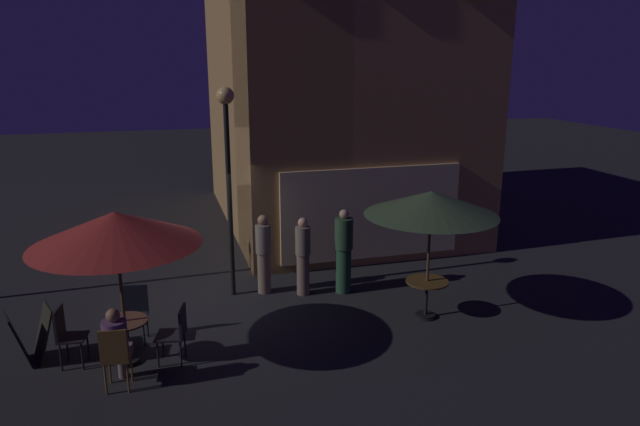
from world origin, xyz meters
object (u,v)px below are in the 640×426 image
patron_seated_0 (116,342)px  patron_standing_2 (264,254)px  cafe_chair_3 (115,354)px  menu_sandwich_board (31,336)px  street_lamp_near_corner (228,152)px  patron_standing_3 (303,256)px  cafe_chair_2 (66,332)px  patio_umbrella_0 (116,229)px  patio_umbrella_1 (431,203)px  patron_standing_1 (344,251)px  cafe_table_0 (126,333)px  cafe_chair_0 (177,330)px  cafe_chair_1 (135,309)px  cafe_table_1 (427,290)px

patron_seated_0 → patron_standing_2: (2.67, 2.88, 0.13)m
cafe_chair_3 → menu_sandwich_board: bearing=53.4°
cafe_chair_3 → patron_seated_0: bearing=-0.0°
street_lamp_near_corner → patron_standing_3: size_ratio=2.57×
cafe_chair_2 → patron_standing_3: size_ratio=0.60×
patio_umbrella_0 → patio_umbrella_1: 5.25m
patron_standing_2 → patron_seated_0: bearing=127.5°
patron_standing_2 → patron_standing_3: 0.80m
menu_sandwich_board → patron_standing_1: 5.76m
patio_umbrella_1 → cafe_chair_3: patio_umbrella_1 is taller
patron_seated_0 → cafe_table_0: bearing=0.0°
cafe_chair_0 → cafe_chair_1: size_ratio=0.95×
patio_umbrella_0 → cafe_chair_0: size_ratio=2.79×
menu_sandwich_board → patio_umbrella_1: 6.90m
street_lamp_near_corner → cafe_table_1: street_lamp_near_corner is taller
patio_umbrella_0 → cafe_chair_2: patio_umbrella_0 is taller
cafe_chair_1 → patron_standing_2: patron_standing_2 is taller
patron_standing_2 → patron_standing_3: patron_standing_2 is taller
menu_sandwich_board → cafe_chair_0: cafe_chair_0 is taller
cafe_chair_1 → patron_standing_1: size_ratio=0.55×
cafe_chair_1 → patron_standing_2: bearing=129.3°
cafe_chair_3 → patron_standing_2: patron_standing_2 is taller
patron_standing_1 → cafe_chair_3: bearing=80.2°
patron_standing_3 → cafe_table_0: bearing=-33.5°
patio_umbrella_0 → patron_standing_3: (3.33, 1.90, -1.38)m
patio_umbrella_1 → patron_seated_0: size_ratio=1.93×
cafe_table_0 → street_lamp_near_corner: bearing=49.1°
patron_seated_0 → patron_standing_2: bearing=-36.0°
menu_sandwich_board → patio_umbrella_1: (6.68, -0.23, 1.73)m
street_lamp_near_corner → cafe_chair_3: size_ratio=4.15×
patron_standing_3 → patio_umbrella_1: bearing=75.6°
cafe_chair_0 → patron_seated_0: bearing=43.7°
cafe_table_0 → patron_seated_0: bearing=-96.9°
menu_sandwich_board → patron_standing_2: bearing=3.6°
street_lamp_near_corner → cafe_table_1: size_ratio=5.32×
menu_sandwich_board → patron_seated_0: bearing=-59.7°
street_lamp_near_corner → cafe_chair_1: street_lamp_near_corner is taller
street_lamp_near_corner → menu_sandwich_board: (-3.40, -1.82, -2.47)m
cafe_table_0 → patio_umbrella_0: (0.00, -0.00, 1.68)m
patron_seated_0 → patron_standing_1: 4.90m
patron_standing_2 → cafe_chair_3: bearing=128.7°
cafe_table_1 → patron_standing_3: patron_standing_3 is taller
menu_sandwich_board → cafe_table_0: bearing=-37.3°
patio_umbrella_0 → patron_standing_1: bearing=23.2°
patio_umbrella_0 → patron_seated_0: 1.64m
cafe_table_0 → menu_sandwich_board: bearing=162.6°
patio_umbrella_0 → cafe_chair_2: (-0.87, 0.15, -1.62)m
patron_seated_0 → cafe_table_1: bearing=-73.5°
patio_umbrella_0 → patron_standing_2: (2.59, 2.20, -1.36)m
patio_umbrella_1 → patron_seated_0: (-5.33, -0.90, -1.47)m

